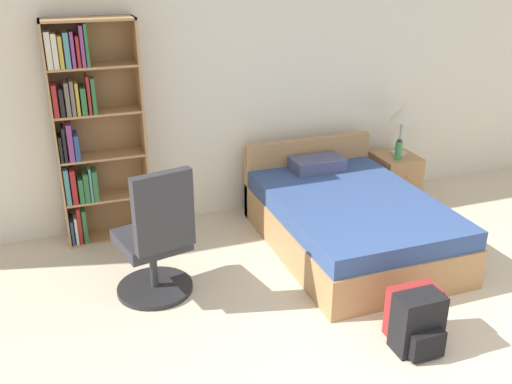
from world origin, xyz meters
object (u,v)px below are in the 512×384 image
Objects in this scene: backpack_black at (418,325)px; backpack_red at (414,314)px; bookshelf at (88,131)px; water_bottle at (399,150)px; bed at (347,219)px; office_chair at (156,243)px; table_lamp at (403,115)px; nightstand at (394,178)px.

backpack_black is 1.12× the size of backpack_red.
bookshelf is 3.02m from water_bottle.
office_chair reaches higher than bed.
backpack_red is (-1.20, -2.10, -0.74)m from table_lamp.
table_lamp reaches higher than backpack_black.
bed is at bearing -142.79° from table_lamp.
nightstand reaches higher than backpack_red.
office_chair is (0.33, -1.16, -0.58)m from bookshelf.
backpack_red is at bearing -119.07° from nightstand.
backpack_black is at bearing -99.86° from bed.
backpack_red is at bearing -50.01° from bookshelf.
nightstand is at bearing 61.30° from backpack_black.
bed is (2.09, -0.90, -0.78)m from bookshelf.
office_chair reaches higher than water_bottle.
nightstand reaches higher than backpack_black.
bookshelf reaches higher than bed.
office_chair reaches higher than table_lamp.
table_lamp is at bearing 30.97° from nightstand.
water_bottle is at bearing -5.56° from bookshelf.
bed is 5.21× the size of backpack_red.
backpack_black is (-0.26, -1.47, -0.06)m from bed.
bed is 1.36m from backpack_red.
office_chair is 5.14× the size of water_bottle.
bookshelf is 3.91× the size of nightstand.
backpack_black is at bearing -118.79° from water_bottle.
office_chair is 2.88m from nightstand.
office_chair is 1.95m from backpack_black.
table_lamp is at bearing 60.27° from backpack_red.
backpack_black is at bearing -52.44° from bookshelf.
backpack_black is at bearing -119.33° from table_lamp.
bookshelf reaches higher than table_lamp.
water_bottle is 0.51× the size of backpack_black.
nightstand is at bearing 37.50° from bed.
office_chair is (-1.75, -0.26, 0.20)m from bed.
table_lamp is 1.41× the size of backpack_red.
nightstand is at bearing 63.08° from water_bottle.
backpack_red is (-1.09, -1.96, -0.43)m from water_bottle.
water_bottle reaches higher than backpack_red.
table_lamp is (2.75, 1.01, 0.46)m from office_chair.
nightstand is 2.39× the size of water_bottle.
backpack_black is at bearing -118.70° from nightstand.
bookshelf is 1.02× the size of bed.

